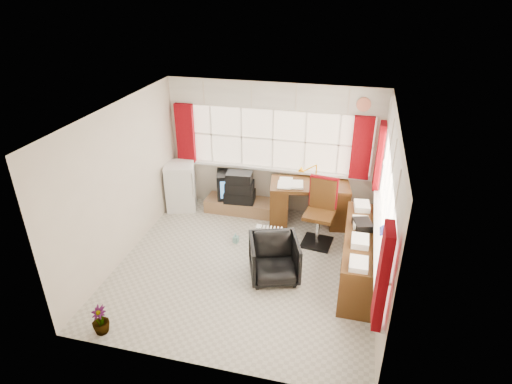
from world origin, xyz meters
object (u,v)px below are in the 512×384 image
at_px(crt_tv, 232,184).
at_px(mini_fridge, 181,186).
at_px(radiator, 271,245).
at_px(desk_lamp, 316,171).
at_px(desk, 309,201).
at_px(task_chair, 321,209).
at_px(tv_bench, 242,205).
at_px(office_chair, 274,259).
at_px(credenza, 359,254).

bearing_deg(crt_tv, mini_fridge, -165.36).
bearing_deg(radiator, desk_lamp, 64.37).
xyz_separation_m(desk, task_chair, (0.26, -0.54, 0.17)).
bearing_deg(mini_fridge, tv_bench, 5.95).
relative_size(task_chair, office_chair, 1.59).
bearing_deg(radiator, task_chair, 44.00).
xyz_separation_m(office_chair, crt_tv, (-1.27, 1.99, 0.17)).
bearing_deg(radiator, mini_fridge, 149.33).
relative_size(desk, desk_lamp, 3.55).
height_order(task_chair, crt_tv, task_chair).
distance_m(task_chair, tv_bench, 1.79).
distance_m(desk, radiator, 1.33).
bearing_deg(radiator, office_chair, -72.05).
bearing_deg(crt_tv, office_chair, -57.59).
bearing_deg(crt_tv, task_chair, -23.48).
bearing_deg(desk, task_chair, -63.83).
bearing_deg(radiator, desk, 69.79).
distance_m(desk_lamp, task_chair, 0.69).
bearing_deg(desk, credenza, -55.63).
bearing_deg(credenza, radiator, 173.27).
distance_m(credenza, mini_fridge, 3.75).
bearing_deg(desk, crt_tv, 170.80).
height_order(office_chair, mini_fridge, mini_fridge).
distance_m(tv_bench, crt_tv, 0.46).
relative_size(desk_lamp, office_chair, 0.58).
xyz_separation_m(desk, tv_bench, (-1.32, 0.12, -0.33)).
bearing_deg(desk_lamp, tv_bench, 172.05).
xyz_separation_m(tv_bench, mini_fridge, (-1.20, -0.13, 0.34)).
relative_size(task_chair, mini_fridge, 1.25).
xyz_separation_m(office_chair, radiator, (-0.17, 0.51, -0.11)).
height_order(desk_lamp, mini_fridge, desk_lamp).
bearing_deg(task_chair, desk, 116.17).
bearing_deg(desk_lamp, credenza, -57.10).
xyz_separation_m(desk, credenza, (0.96, -1.40, -0.06)).
relative_size(office_chair, credenza, 0.37).
xyz_separation_m(task_chair, mini_fridge, (-2.79, 0.54, -0.15)).
bearing_deg(tv_bench, office_chair, -60.95).
xyz_separation_m(task_chair, office_chair, (-0.55, -1.20, -0.29)).
xyz_separation_m(desk_lamp, credenza, (0.85, -1.32, -0.72)).
relative_size(credenza, crt_tv, 2.92).
relative_size(desk_lamp, tv_bench, 0.30).
bearing_deg(crt_tv, tv_bench, -29.28).
bearing_deg(crt_tv, radiator, -53.43).
bearing_deg(office_chair, desk_lamp, 57.95).
distance_m(office_chair, tv_bench, 2.14).
xyz_separation_m(desk, radiator, (-0.45, -1.23, -0.22)).
bearing_deg(mini_fridge, task_chair, -10.87).
bearing_deg(desk_lamp, radiator, -115.63).
relative_size(task_chair, radiator, 2.09).
relative_size(radiator, tv_bench, 0.40).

